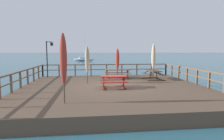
{
  "coord_description": "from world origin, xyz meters",
  "views": [
    {
      "loc": [
        -1.46,
        -11.98,
        2.98
      ],
      "look_at": [
        0.0,
        0.83,
        1.64
      ],
      "focal_mm": 29.6,
      "sensor_mm": 36.0,
      "label": 1
    }
  ],
  "objects_px": {
    "picnic_table_front_right": "(114,79)",
    "lamp_post_hooked": "(49,53)",
    "patio_umbrella_tall_mid_right": "(63,59)",
    "sailboat_distant": "(84,59)",
    "patio_umbrella_short_back": "(87,60)",
    "picnic_table_front_left": "(118,72)",
    "picnic_table_mid_left": "(153,73)",
    "patio_umbrella_short_front": "(117,59)",
    "patio_umbrella_tall_back_left": "(153,57)"
  },
  "relations": [
    {
      "from": "lamp_post_hooked",
      "to": "picnic_table_front_right",
      "type": "bearing_deg",
      "value": -46.0
    },
    {
      "from": "sailboat_distant",
      "to": "picnic_table_front_left",
      "type": "bearing_deg",
      "value": -83.74
    },
    {
      "from": "picnic_table_front_left",
      "to": "picnic_table_mid_left",
      "type": "bearing_deg",
      "value": -17.74
    },
    {
      "from": "patio_umbrella_tall_mid_right",
      "to": "sailboat_distant",
      "type": "bearing_deg",
      "value": 91.14
    },
    {
      "from": "picnic_table_front_left",
      "to": "patio_umbrella_short_back",
      "type": "relative_size",
      "value": 0.79
    },
    {
      "from": "patio_umbrella_short_back",
      "to": "patio_umbrella_tall_mid_right",
      "type": "relative_size",
      "value": 0.86
    },
    {
      "from": "picnic_table_front_left",
      "to": "patio_umbrella_short_back",
      "type": "distance_m",
      "value": 3.52
    },
    {
      "from": "picnic_table_front_right",
      "to": "sailboat_distant",
      "type": "distance_m",
      "value": 44.16
    },
    {
      "from": "patio_umbrella_short_back",
      "to": "patio_umbrella_tall_mid_right",
      "type": "xyz_separation_m",
      "value": [
        -0.93,
        -5.01,
        0.28
      ]
    },
    {
      "from": "picnic_table_mid_left",
      "to": "patio_umbrella_short_front",
      "type": "xyz_separation_m",
      "value": [
        -2.85,
        0.93,
        1.06
      ]
    },
    {
      "from": "picnic_table_front_right",
      "to": "patio_umbrella_short_back",
      "type": "xyz_separation_m",
      "value": [
        -1.68,
        1.81,
        1.16
      ]
    },
    {
      "from": "patio_umbrella_tall_back_left",
      "to": "lamp_post_hooked",
      "type": "bearing_deg",
      "value": 165.54
    },
    {
      "from": "lamp_post_hooked",
      "to": "sailboat_distant",
      "type": "relative_size",
      "value": 0.41
    },
    {
      "from": "patio_umbrella_short_back",
      "to": "picnic_table_mid_left",
      "type": "bearing_deg",
      "value": 13.39
    },
    {
      "from": "picnic_table_front_left",
      "to": "patio_umbrella_short_front",
      "type": "xyz_separation_m",
      "value": [
        -0.02,
        0.03,
        1.05
      ]
    },
    {
      "from": "picnic_table_mid_left",
      "to": "patio_umbrella_short_back",
      "type": "height_order",
      "value": "patio_umbrella_short_back"
    },
    {
      "from": "patio_umbrella_short_back",
      "to": "patio_umbrella_short_front",
      "type": "relative_size",
      "value": 1.05
    },
    {
      "from": "picnic_table_front_right",
      "to": "patio_umbrella_short_back",
      "type": "height_order",
      "value": "patio_umbrella_short_back"
    },
    {
      "from": "picnic_table_front_right",
      "to": "patio_umbrella_short_front",
      "type": "relative_size",
      "value": 0.66
    },
    {
      "from": "patio_umbrella_short_front",
      "to": "patio_umbrella_tall_mid_right",
      "type": "relative_size",
      "value": 0.81
    },
    {
      "from": "patio_umbrella_short_front",
      "to": "patio_umbrella_tall_mid_right",
      "type": "height_order",
      "value": "patio_umbrella_tall_mid_right"
    },
    {
      "from": "picnic_table_mid_left",
      "to": "patio_umbrella_tall_back_left",
      "type": "height_order",
      "value": "patio_umbrella_tall_back_left"
    },
    {
      "from": "picnic_table_front_left",
      "to": "patio_umbrella_tall_back_left",
      "type": "height_order",
      "value": "patio_umbrella_tall_back_left"
    },
    {
      "from": "picnic_table_front_right",
      "to": "lamp_post_hooked",
      "type": "distance_m",
      "value": 7.49
    },
    {
      "from": "picnic_table_mid_left",
      "to": "patio_umbrella_tall_mid_right",
      "type": "xyz_separation_m",
      "value": [
        -6.28,
        -6.28,
        1.43
      ]
    },
    {
      "from": "picnic_table_front_left",
      "to": "lamp_post_hooked",
      "type": "xyz_separation_m",
      "value": [
        -5.93,
        1.28,
        1.55
      ]
    },
    {
      "from": "picnic_table_front_right",
      "to": "patio_umbrella_tall_back_left",
      "type": "relative_size",
      "value": 0.57
    },
    {
      "from": "picnic_table_front_left",
      "to": "patio_umbrella_tall_mid_right",
      "type": "height_order",
      "value": "patio_umbrella_tall_mid_right"
    },
    {
      "from": "lamp_post_hooked",
      "to": "sailboat_distant",
      "type": "xyz_separation_m",
      "value": [
        1.54,
        38.74,
        -2.24
      ]
    },
    {
      "from": "picnic_table_front_left",
      "to": "patio_umbrella_short_back",
      "type": "bearing_deg",
      "value": -139.14
    },
    {
      "from": "picnic_table_mid_left",
      "to": "patio_umbrella_short_back",
      "type": "bearing_deg",
      "value": -166.61
    },
    {
      "from": "picnic_table_mid_left",
      "to": "lamp_post_hooked",
      "type": "xyz_separation_m",
      "value": [
        -8.76,
        2.18,
        1.56
      ]
    },
    {
      "from": "picnic_table_mid_left",
      "to": "patio_umbrella_tall_mid_right",
      "type": "bearing_deg",
      "value": -135.01
    },
    {
      "from": "lamp_post_hooked",
      "to": "patio_umbrella_short_back",
      "type": "bearing_deg",
      "value": -45.42
    },
    {
      "from": "picnic_table_front_right",
      "to": "patio_umbrella_tall_mid_right",
      "type": "height_order",
      "value": "patio_umbrella_tall_mid_right"
    },
    {
      "from": "picnic_table_front_right",
      "to": "picnic_table_front_left",
      "type": "relative_size",
      "value": 0.79
    },
    {
      "from": "picnic_table_front_right",
      "to": "sailboat_distant",
      "type": "bearing_deg",
      "value": 94.62
    },
    {
      "from": "picnic_table_front_right",
      "to": "patio_umbrella_tall_mid_right",
      "type": "distance_m",
      "value": 4.37
    },
    {
      "from": "picnic_table_front_left",
      "to": "patio_umbrella_short_front",
      "type": "height_order",
      "value": "patio_umbrella_short_front"
    },
    {
      "from": "patio_umbrella_short_back",
      "to": "patio_umbrella_short_front",
      "type": "distance_m",
      "value": 3.33
    },
    {
      "from": "lamp_post_hooked",
      "to": "patio_umbrella_tall_mid_right",
      "type": "bearing_deg",
      "value": -73.71
    },
    {
      "from": "picnic_table_front_left",
      "to": "sailboat_distant",
      "type": "xyz_separation_m",
      "value": [
        -4.39,
        40.02,
        -0.69
      ]
    },
    {
      "from": "patio_umbrella_tall_mid_right",
      "to": "lamp_post_hooked",
      "type": "distance_m",
      "value": 8.82
    },
    {
      "from": "patio_umbrella_tall_back_left",
      "to": "lamp_post_hooked",
      "type": "relative_size",
      "value": 0.92
    },
    {
      "from": "picnic_table_front_left",
      "to": "patio_umbrella_tall_back_left",
      "type": "bearing_deg",
      "value": -19.14
    },
    {
      "from": "picnic_table_front_left",
      "to": "patio_umbrella_short_front",
      "type": "relative_size",
      "value": 0.83
    },
    {
      "from": "patio_umbrella_short_front",
      "to": "lamp_post_hooked",
      "type": "distance_m",
      "value": 6.06
    },
    {
      "from": "picnic_table_front_left",
      "to": "patio_umbrella_tall_mid_right",
      "type": "relative_size",
      "value": 0.68
    },
    {
      "from": "picnic_table_front_right",
      "to": "picnic_table_mid_left",
      "type": "distance_m",
      "value": 4.79
    },
    {
      "from": "lamp_post_hooked",
      "to": "sailboat_distant",
      "type": "distance_m",
      "value": 38.84
    }
  ]
}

